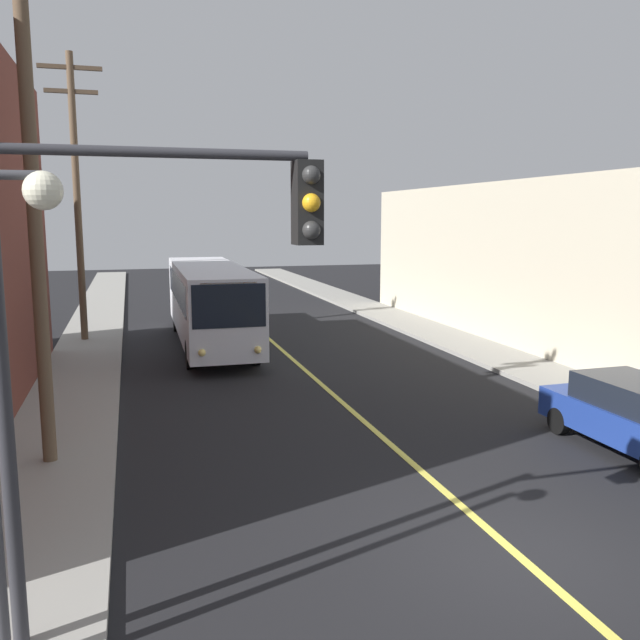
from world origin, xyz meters
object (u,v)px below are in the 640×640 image
Objects in this scene: traffic_signal_left_corner at (142,290)px; utility_pole_near at (31,163)px; utility_pole_mid at (76,186)px; fire_hydrant at (633,394)px; city_bus at (209,300)px; street_lamp_left at (4,353)px; parked_car_blue at (635,415)px.

utility_pole_near is at bearing 106.61° from traffic_signal_left_corner.
utility_pole_mid is 13.49× the size of fire_hydrant.
fire_hydrant is (14.15, -0.38, -5.59)m from utility_pole_near.
traffic_signal_left_corner is (1.89, -6.34, -1.87)m from utility_pole_near.
utility_pole_mid reaches higher than city_bus.
city_bus is 1.11× the size of utility_pole_near.
city_bus reaches higher than fire_hydrant.
traffic_signal_left_corner is at bearing -98.65° from city_bus.
city_bus is 16.02m from fire_hydrant.
traffic_signal_left_corner is at bearing 17.69° from street_lamp_left.
fire_hydrant is at bearing -53.98° from city_bus.
utility_pole_near is 0.97× the size of utility_pole_mid.
parked_car_blue is at bearing 19.73° from street_lamp_left.
traffic_signal_left_corner reaches higher than street_lamp_left.
parked_car_blue is at bearing -63.51° from city_bus.
utility_pole_near is 1.83× the size of traffic_signal_left_corner.
utility_pole_near is (-12.28, 2.55, 5.33)m from parked_car_blue.
city_bus is 2.75× the size of parked_car_blue.
traffic_signal_left_corner is (-10.39, -3.78, 3.46)m from parked_car_blue.
parked_car_blue reaches higher than fire_hydrant.
utility_pole_mid is 21.30m from street_lamp_left.
utility_pole_near is 13.11× the size of fire_hydrant.
utility_pole_mid is at bearing 126.41° from parked_car_blue.
fire_hydrant is (12.26, 5.96, -3.72)m from traffic_signal_left_corner.
traffic_signal_left_corner is at bearing -84.27° from utility_pole_mid.
parked_car_blue is 11.59m from traffic_signal_left_corner.
utility_pole_mid reaches higher than fire_hydrant.
street_lamp_left reaches higher than fire_hydrant.
street_lamp_left is (-1.42, -0.45, -0.56)m from traffic_signal_left_corner.
fire_hydrant is at bearing -1.53° from utility_pole_near.
city_bus is 2.03× the size of traffic_signal_left_corner.
utility_pole_mid reaches higher than utility_pole_near.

